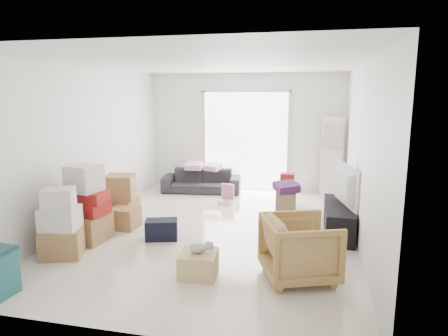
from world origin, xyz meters
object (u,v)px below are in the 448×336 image
ottoman (286,202)px  kids_table (287,182)px  ac_tower (332,158)px  armchair (300,245)px  tv_console (338,219)px  sofa (202,177)px  television (339,200)px  wood_crate (198,264)px

ottoman → kids_table: size_ratio=0.59×
ac_tower → armchair: size_ratio=2.04×
tv_console → sofa: bearing=143.3°
ac_tower → tv_console: ac_tower is taller
tv_console → armchair: armchair is taller
television → sofa: (-2.93, 2.19, -0.21)m
sofa → ottoman: sofa is taller
tv_console → armchair: (-0.55, -1.79, 0.19)m
sofa → kids_table: bearing=-23.9°
armchair → wood_crate: bearing=78.6°
tv_console → ottoman: 1.39m
sofa → kids_table: 2.09m
wood_crate → sofa: bearing=105.5°
television → kids_table: bearing=16.8°
ac_tower → armchair: 4.18m
ottoman → wood_crate: bearing=-105.8°
kids_table → ac_tower: bearing=40.5°
television → ottoman: 1.44m
kids_table → television: bearing=-59.3°
sofa → armchair: armchair is taller
kids_table → ottoman: bearing=-88.0°
ac_tower → television: ac_tower is taller
kids_table → wood_crate: size_ratio=1.41×
ac_tower → wood_crate: size_ratio=3.86×
ac_tower → ottoman: size_ratio=4.62×
tv_console → wood_crate: tv_console is taller
tv_console → television: television is taller
ottoman → wood_crate: (-0.86, -3.03, -0.04)m
ac_tower → wood_crate: 4.71m
armchair → ac_tower: bearing=-27.5°
tv_console → wood_crate: 2.67m
sofa → armchair: (2.38, -3.98, 0.08)m
television → wood_crate: size_ratio=2.48×
sofa → wood_crate: bearing=-81.5°
television → sofa: bearing=39.4°
sofa → television: bearing=-43.7°
armchair → wood_crate: size_ratio=1.89×
ottoman → kids_table: kids_table is taller
sofa → armchair: size_ratio=2.07×
wood_crate → tv_console: bearing=48.1°
ac_tower → sofa: bearing=-177.0°
television → wood_crate: (-1.78, -1.98, -0.40)m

